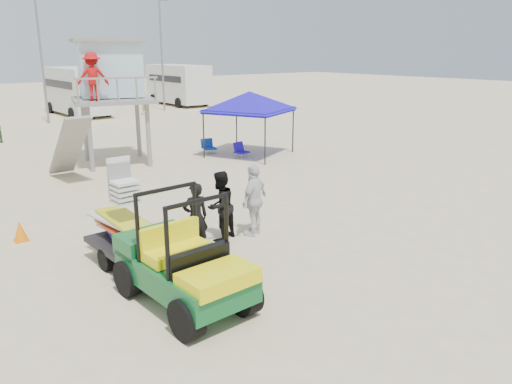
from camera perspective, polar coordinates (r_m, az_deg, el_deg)
ground at (r=9.63m, az=9.07°, el=-11.87°), size 140.00×140.00×0.00m
utility_cart at (r=8.95m, az=-8.31°, el=-7.22°), size 1.49×2.77×2.07m
surf_trailer at (r=10.96m, az=-14.51°, el=-3.88°), size 1.33×2.35×2.06m
man_left at (r=11.37m, az=-6.92°, el=-2.89°), size 0.66×0.50×1.62m
man_mid at (r=12.00m, az=-4.12°, el=-1.59°), size 0.98×0.86×1.70m
man_right at (r=12.27m, az=-0.20°, el=-0.89°), size 1.15×0.82×1.81m
lifeguard_tower at (r=20.76m, az=-16.58°, el=12.78°), size 3.66×3.66×4.76m
canopy_blue at (r=21.63m, az=-0.75°, el=11.06°), size 4.03×4.03×3.16m
cone_near at (r=13.34m, az=-25.35°, el=-4.05°), size 0.34×0.34×0.50m
beach_chair_b at (r=21.54m, az=-1.80°, el=4.85°), size 0.61×0.66×0.64m
beach_chair_c at (r=22.49m, az=-5.47°, el=5.25°), size 0.66×0.71×0.64m
rv_mid_right at (r=37.82m, az=-19.81°, el=11.01°), size 2.64×7.00×3.25m
rv_far_right at (r=42.94m, az=-8.90°, el=12.22°), size 2.64×6.60×3.25m
light_pole_left at (r=33.96m, az=-23.32°, el=13.93°), size 0.14×0.14×8.00m
light_pole_right at (r=38.78m, az=-10.71°, el=15.01°), size 0.14×0.14×8.00m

